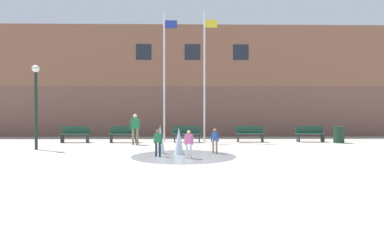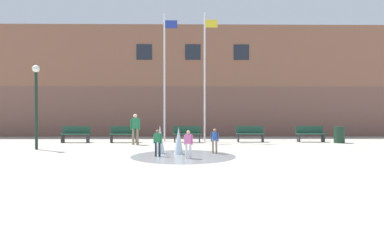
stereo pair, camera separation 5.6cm
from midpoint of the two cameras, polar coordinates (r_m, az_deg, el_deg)
ground_plane at (r=6.31m, az=2.27°, el=-12.88°), size 100.00×100.00×0.00m
library_building at (r=24.74m, az=-0.10°, el=6.71°), size 36.00×6.05×8.09m
splash_fountain at (r=11.61m, az=-3.82°, el=-4.64°), size 3.86×3.86×1.13m
park_bench_far_left at (r=17.99m, az=-21.41°, el=-2.50°), size 1.60×0.44×0.91m
park_bench_left_of_flagpoles at (r=17.21m, az=-12.91°, el=-2.61°), size 1.60×0.44×0.91m
park_bench_under_left_flagpole at (r=17.03m, az=-1.08°, el=-2.62°), size 1.60×0.44×0.91m
park_bench_under_right_flagpole at (r=17.46m, az=10.88°, el=-2.55°), size 1.60×0.44×0.91m
park_bench_near_trashcan at (r=18.46m, az=21.46°, el=-2.41°), size 1.60×0.44×0.91m
child_in_fountain at (r=10.46m, az=-0.77°, el=-4.21°), size 0.31×0.19×0.99m
child_with_pink_shirt at (r=11.07m, az=-6.65°, el=-3.94°), size 0.31×0.19×0.99m
child_running at (r=11.88m, az=4.24°, el=-3.62°), size 0.31×0.23×0.99m
adult_near_bench at (r=15.73m, az=-10.88°, el=-1.26°), size 0.50×0.29×1.59m
flagpole_left at (r=17.70m, az=-5.31°, el=8.82°), size 0.80×0.10×7.45m
flagpole_right at (r=17.68m, az=2.39°, el=8.91°), size 0.80×0.10×7.50m
lamp_post_left_lane at (r=14.96m, az=-27.69°, el=4.39°), size 0.32×0.32×3.74m
trash_can at (r=18.41m, az=26.10°, el=-2.54°), size 0.56×0.56×0.90m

